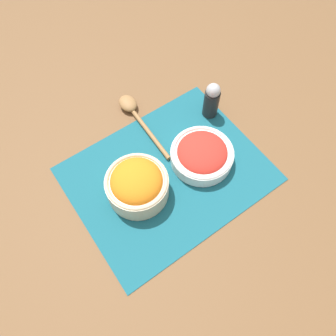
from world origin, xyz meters
name	(u,v)px	position (x,y,z in m)	size (l,w,h in m)	color
ground_plane	(168,174)	(0.00, 0.00, 0.00)	(3.00, 3.00, 0.00)	brown
placemat	(168,174)	(0.00, 0.00, 0.00)	(0.49, 0.39, 0.00)	#195B6B
tomato_bowl	(202,154)	(-0.10, 0.02, 0.03)	(0.16, 0.16, 0.06)	white
carrot_bowl	(138,185)	(0.09, 0.00, 0.05)	(0.15, 0.15, 0.09)	beige
wooden_spoon	(133,111)	(-0.03, -0.22, 0.02)	(0.05, 0.25, 0.03)	#9E7042
pepper_shaker	(212,100)	(-0.21, -0.09, 0.06)	(0.04, 0.04, 0.11)	black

